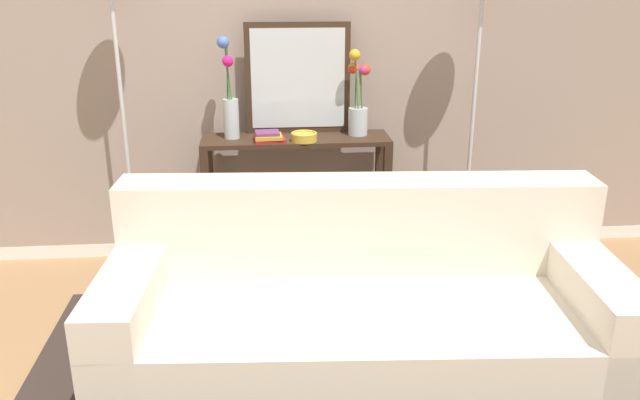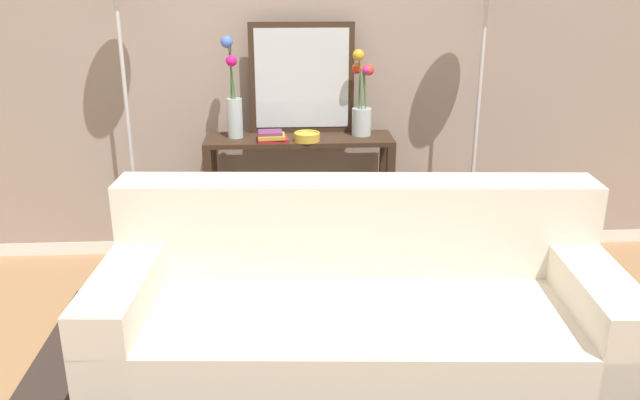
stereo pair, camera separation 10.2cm
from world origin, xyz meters
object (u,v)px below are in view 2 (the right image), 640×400
object	(u,v)px
vase_short_flowers	(362,103)
fruit_bowl	(307,137)
book_stack	(271,136)
console_table	(300,181)
wall_mirror	(302,78)
book_row_under_console	(257,257)
couch	(357,315)
floor_lamp_left	(120,39)
floor_lamp_right	(483,50)
vase_tall_flowers	(233,97)

from	to	relation	value
vase_short_flowers	fruit_bowl	xyz separation A→B (m)	(-0.34, -0.13, -0.18)
vase_short_flowers	book_stack	world-z (taller)	vase_short_flowers
console_table	wall_mirror	xyz separation A→B (m)	(0.02, 0.13, 0.62)
book_stack	book_row_under_console	xyz separation A→B (m)	(-0.12, 0.08, -0.83)
couch	book_row_under_console	size ratio (longest dim) A/B	6.41
vase_short_flowers	console_table	bearing A→B (deg)	-175.41
fruit_bowl	book_row_under_console	xyz separation A→B (m)	(-0.33, 0.09, -0.83)
book_stack	floor_lamp_left	bearing A→B (deg)	-179.19
console_table	floor_lamp_right	distance (m)	1.35
vase_short_flowers	fruit_bowl	world-z (taller)	vase_short_flowers
floor_lamp_left	floor_lamp_right	bearing A→B (deg)	-0.00
vase_short_flowers	book_row_under_console	world-z (taller)	vase_short_flowers
floor_lamp_right	console_table	bearing A→B (deg)	175.18
floor_lamp_right	book_stack	distance (m)	1.34
vase_tall_flowers	vase_short_flowers	world-z (taller)	vase_tall_flowers
floor_lamp_right	book_stack	xyz separation A→B (m)	(-1.24, 0.01, -0.50)
wall_mirror	couch	bearing A→B (deg)	-81.32
couch	book_row_under_console	bearing A→B (deg)	112.87
fruit_bowl	vase_short_flowers	bearing A→B (deg)	20.19
vase_short_flowers	book_row_under_console	xyz separation A→B (m)	(-0.67, -0.03, -1.00)
book_row_under_console	floor_lamp_right	bearing A→B (deg)	-3.81
couch	console_table	distance (m)	1.28
vase_tall_flowers	vase_short_flowers	size ratio (longest dim) A/B	1.16
console_table	book_stack	xyz separation A→B (m)	(-0.17, -0.08, 0.31)
vase_tall_flowers	wall_mirror	bearing A→B (deg)	15.57
couch	floor_lamp_left	distance (m)	2.04
vase_short_flowers	floor_lamp_right	bearing A→B (deg)	-10.01
couch	fruit_bowl	distance (m)	1.29
vase_tall_flowers	fruit_bowl	xyz separation A→B (m)	(0.44, -0.11, -0.23)
floor_lamp_left	vase_tall_flowers	distance (m)	0.71
vase_tall_flowers	book_stack	bearing A→B (deg)	-22.57
wall_mirror	console_table	bearing A→B (deg)	-100.54
floor_lamp_right	book_row_under_console	distance (m)	1.91
wall_mirror	fruit_bowl	size ratio (longest dim) A/B	4.33
book_row_under_console	vase_short_flowers	bearing A→B (deg)	2.64
floor_lamp_left	book_row_under_console	bearing A→B (deg)	7.20
console_table	couch	bearing A→B (deg)	-79.30
vase_tall_flowers	couch	bearing A→B (deg)	-63.28
couch	book_stack	bearing A→B (deg)	109.16
couch	fruit_bowl	bearing A→B (deg)	99.38
floor_lamp_right	fruit_bowl	xyz separation A→B (m)	(-1.03, -0.00, -0.50)
floor_lamp_right	fruit_bowl	world-z (taller)	floor_lamp_right
couch	console_table	world-z (taller)	couch
couch	vase_short_flowers	xyz separation A→B (m)	(0.15, 1.26, 0.75)
fruit_bowl	book_stack	xyz separation A→B (m)	(-0.21, 0.02, -0.00)
vase_tall_flowers	book_row_under_console	world-z (taller)	vase_tall_flowers
wall_mirror	book_row_under_console	size ratio (longest dim) A/B	1.83
console_table	book_row_under_console	size ratio (longest dim) A/B	3.12
wall_mirror	vase_short_flowers	bearing A→B (deg)	-15.68
floor_lamp_left	vase_short_flowers	world-z (taller)	floor_lamp_left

